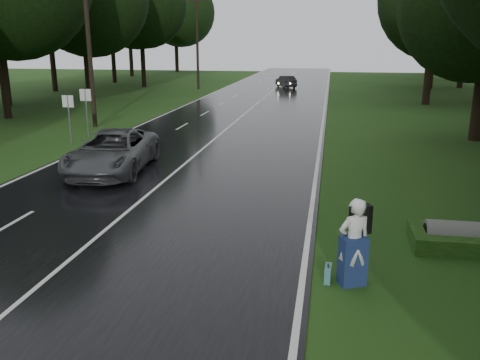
% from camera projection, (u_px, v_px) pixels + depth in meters
% --- Properties ---
extents(ground, '(160.00, 160.00, 0.00)m').
position_uv_depth(ground, '(69.00, 262.00, 12.52)').
color(ground, '#224514').
rests_on(ground, ground).
extents(road, '(12.00, 140.00, 0.04)m').
position_uv_depth(road, '(228.00, 128.00, 31.48)').
color(road, black).
rests_on(road, ground).
extents(lane_center, '(0.12, 140.00, 0.01)m').
position_uv_depth(lane_center, '(228.00, 128.00, 31.47)').
color(lane_center, silver).
rests_on(lane_center, road).
extents(grey_car, '(3.44, 6.34, 1.69)m').
position_uv_depth(grey_car, '(112.00, 151.00, 20.84)').
color(grey_car, '#45474A').
rests_on(grey_car, road).
extents(far_car, '(2.86, 4.28, 1.33)m').
position_uv_depth(far_car, '(286.00, 81.00, 58.22)').
color(far_car, black).
rests_on(far_car, road).
extents(hitchhiker, '(0.88, 0.86, 2.04)m').
position_uv_depth(hitchhiker, '(354.00, 245.00, 11.17)').
color(hitchhiker, silver).
rests_on(hitchhiker, ground).
extents(suitcase, '(0.17, 0.50, 0.35)m').
position_uv_depth(suitcase, '(328.00, 274.00, 11.52)').
color(suitcase, teal).
rests_on(suitcase, ground).
extents(culvert, '(1.47, 0.74, 0.74)m').
position_uv_depth(culvert, '(453.00, 247.00, 13.43)').
color(culvert, slate).
rests_on(culvert, ground).
extents(utility_pole_mid, '(1.80, 0.28, 9.40)m').
position_uv_depth(utility_pole_mid, '(95.00, 127.00, 32.11)').
color(utility_pole_mid, black).
rests_on(utility_pole_mid, ground).
extents(utility_pole_far, '(1.80, 0.28, 10.44)m').
position_uv_depth(utility_pole_far, '(198.00, 89.00, 56.61)').
color(utility_pole_far, black).
rests_on(utility_pole_far, ground).
extents(road_sign_a, '(0.62, 0.10, 2.58)m').
position_uv_depth(road_sign_a, '(72.00, 144.00, 26.69)').
color(road_sign_a, white).
rests_on(road_sign_a, ground).
extents(road_sign_b, '(0.65, 0.10, 2.73)m').
position_uv_depth(road_sign_b, '(89.00, 137.00, 28.55)').
color(road_sign_b, white).
rests_on(road_sign_b, ground).
extents(tree_left_d, '(10.21, 10.21, 15.95)m').
position_uv_depth(tree_left_d, '(8.00, 118.00, 35.68)').
color(tree_left_d, black).
rests_on(tree_left_d, ground).
extents(tree_left_e, '(9.80, 9.80, 15.31)m').
position_uv_depth(tree_left_e, '(90.00, 100.00, 46.70)').
color(tree_left_e, black).
rests_on(tree_left_e, ground).
extents(tree_left_f, '(10.64, 10.64, 16.62)m').
position_uv_depth(tree_left_f, '(144.00, 87.00, 59.21)').
color(tree_left_f, black).
rests_on(tree_left_f, ground).
extents(tree_right_d, '(7.92, 7.92, 12.38)m').
position_uv_depth(tree_right_d, '(474.00, 140.00, 27.81)').
color(tree_right_d, black).
rests_on(tree_right_d, ground).
extents(tree_right_e, '(9.35, 9.35, 14.62)m').
position_uv_depth(tree_right_e, '(425.00, 104.00, 43.23)').
color(tree_right_e, black).
rests_on(tree_right_e, ground).
extents(tree_right_f, '(10.08, 10.08, 15.75)m').
position_uv_depth(tree_right_f, '(429.00, 88.00, 57.41)').
color(tree_right_f, black).
rests_on(tree_right_f, ground).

